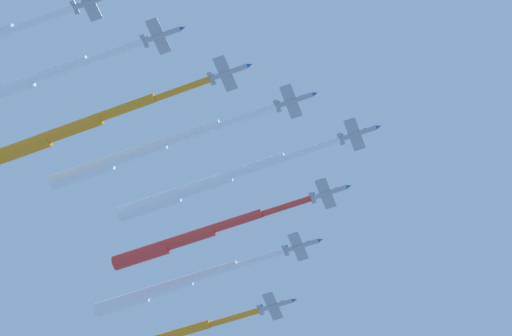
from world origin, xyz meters
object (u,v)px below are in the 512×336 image
at_px(jet_starboard_inner, 134,154).
at_px(jet_port_mid, 166,288).
at_px(jet_starboard_outer, 1,92).
at_px(jet_port_inner, 187,239).
at_px(jet_starboard_mid, 70,130).
at_px(jet_lead, 200,187).

xyz_separation_m(jet_starboard_inner, jet_port_mid, (-9.93, 35.59, 0.35)).
bearing_deg(jet_port_mid, jet_starboard_outer, -98.80).
bearing_deg(jet_port_inner, jet_port_mid, 136.01).
xyz_separation_m(jet_starboard_mid, jet_starboard_outer, (-10.18, -13.50, 2.54)).
height_order(jet_port_mid, jet_starboard_mid, jet_port_mid).
relative_size(jet_starboard_inner, jet_starboard_outer, 1.01).
height_order(jet_starboard_inner, jet_port_mid, jet_port_mid).
relative_size(jet_starboard_inner, jet_port_mid, 1.09).
distance_m(jet_port_inner, jet_port_mid, 15.81).
height_order(jet_port_inner, jet_starboard_inner, jet_starboard_inner).
height_order(jet_port_inner, jet_starboard_outer, jet_starboard_outer).
bearing_deg(jet_starboard_inner, jet_lead, 51.98).
xyz_separation_m(jet_lead, jet_starboard_mid, (-19.61, -25.35, -1.47)).
xyz_separation_m(jet_lead, jet_port_mid, (-20.32, 22.31, 1.39)).
height_order(jet_port_mid, jet_starboard_outer, jet_port_mid).
relative_size(jet_port_inner, jet_starboard_mid, 0.94).
height_order(jet_lead, jet_port_mid, jet_port_mid).
xyz_separation_m(jet_port_mid, jet_starboard_outer, (-9.47, -61.16, -0.31)).
bearing_deg(jet_port_mid, jet_starboard_inner, -74.40).
bearing_deg(jet_port_inner, jet_lead, -51.69).
bearing_deg(jet_lead, jet_port_mid, 132.32).
height_order(jet_starboard_mid, jet_starboard_outer, jet_starboard_outer).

